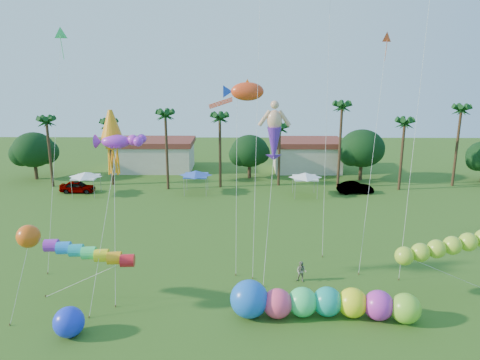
{
  "coord_description": "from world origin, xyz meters",
  "views": [
    {
      "loc": [
        0.34,
        -21.48,
        17.4
      ],
      "look_at": [
        0.0,
        10.0,
        9.0
      ],
      "focal_mm": 35.0,
      "sensor_mm": 36.0,
      "label": 1
    }
  ],
  "objects_px": {
    "car_b": "(355,188)",
    "blue_ball": "(69,322)",
    "spectator_b": "(301,272)",
    "car_a": "(78,187)",
    "caterpillar_inflatable": "(317,303)"
  },
  "relations": [
    {
      "from": "car_b",
      "to": "blue_ball",
      "type": "xyz_separation_m",
      "value": [
        -25.58,
        -32.37,
        0.23
      ]
    },
    {
      "from": "car_b",
      "to": "spectator_b",
      "type": "distance_m",
      "value": 26.65
    },
    {
      "from": "car_a",
      "to": "car_b",
      "type": "relative_size",
      "value": 0.98
    },
    {
      "from": "spectator_b",
      "to": "car_b",
      "type": "bearing_deg",
      "value": 87.23
    },
    {
      "from": "car_a",
      "to": "car_b",
      "type": "distance_m",
      "value": 36.32
    },
    {
      "from": "spectator_b",
      "to": "blue_ball",
      "type": "bearing_deg",
      "value": -135.07
    },
    {
      "from": "car_a",
      "to": "blue_ball",
      "type": "bearing_deg",
      "value": -160.83
    },
    {
      "from": "spectator_b",
      "to": "caterpillar_inflatable",
      "type": "xyz_separation_m",
      "value": [
        0.44,
        -5.23,
        0.26
      ]
    },
    {
      "from": "car_a",
      "to": "caterpillar_inflatable",
      "type": "height_order",
      "value": "caterpillar_inflatable"
    },
    {
      "from": "car_a",
      "to": "blue_ball",
      "type": "xyz_separation_m",
      "value": [
        10.75,
        -32.36,
        0.22
      ]
    },
    {
      "from": "car_b",
      "to": "caterpillar_inflatable",
      "type": "height_order",
      "value": "caterpillar_inflatable"
    },
    {
      "from": "car_a",
      "to": "spectator_b",
      "type": "relative_size",
      "value": 2.65
    },
    {
      "from": "car_b",
      "to": "spectator_b",
      "type": "xyz_separation_m",
      "value": [
        -9.89,
        -24.75,
        0.09
      ]
    },
    {
      "from": "spectator_b",
      "to": "caterpillar_inflatable",
      "type": "bearing_deg",
      "value": -66.21
    },
    {
      "from": "caterpillar_inflatable",
      "to": "car_b",
      "type": "bearing_deg",
      "value": 75.1
    }
  ]
}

